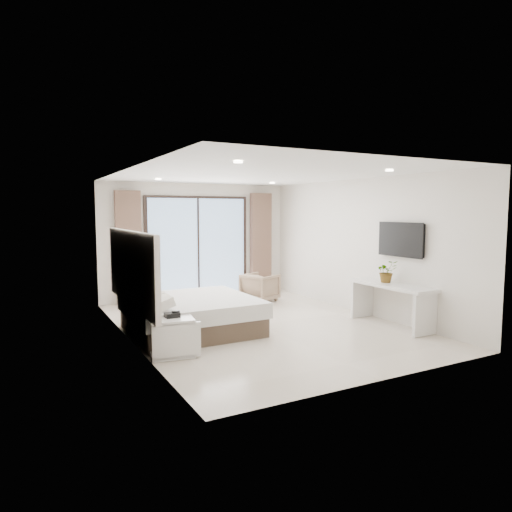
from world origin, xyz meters
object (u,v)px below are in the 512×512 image
object	(u,v)px
bed	(190,314)
armchair	(260,286)
nightstand	(172,337)
console_desk	(391,295)

from	to	relation	value
bed	armchair	bearing A→B (deg)	37.11
nightstand	armchair	world-z (taller)	armchair
armchair	bed	bearing A→B (deg)	103.20
console_desk	nightstand	bearing A→B (deg)	177.02
console_desk	armchair	world-z (taller)	console_desk
armchair	console_desk	bearing A→B (deg)	174.37
bed	armchair	distance (m)	2.89
bed	armchair	xyz separation A→B (m)	(2.30, 1.74, 0.05)
bed	console_desk	bearing A→B (deg)	-21.55
bed	console_desk	size ratio (longest dim) A/B	1.22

